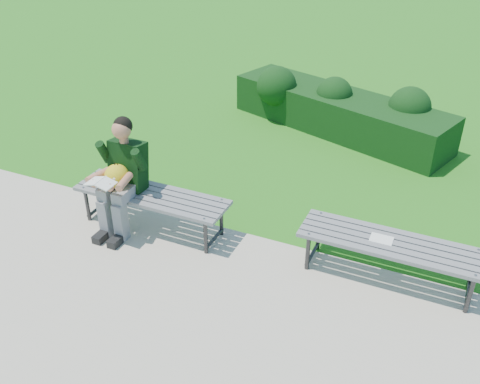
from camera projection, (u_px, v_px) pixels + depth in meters
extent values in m
plane|color=#367A17|center=(221.00, 228.00, 6.24)|extent=(80.00, 80.00, 0.00)
cube|color=beige|center=(136.00, 327.00, 4.86)|extent=(30.00, 3.50, 0.02)
cube|color=#1F4313|center=(339.00, 113.00, 8.47)|extent=(3.71, 2.03, 0.60)
sphere|color=#1F4313|center=(277.00, 86.00, 8.73)|extent=(0.83, 0.83, 0.65)
sphere|color=#1F4313|center=(334.00, 95.00, 8.38)|extent=(0.72, 0.72, 0.57)
sphere|color=#1F4313|center=(409.00, 108.00, 7.92)|extent=(0.80, 0.80, 0.63)
cube|color=slate|center=(141.00, 204.00, 5.84)|extent=(1.80, 0.08, 0.04)
cube|color=slate|center=(146.00, 200.00, 5.92)|extent=(1.80, 0.08, 0.04)
cube|color=slate|center=(151.00, 195.00, 6.00)|extent=(1.80, 0.08, 0.04)
cube|color=slate|center=(156.00, 191.00, 6.09)|extent=(1.80, 0.08, 0.04)
cube|color=slate|center=(161.00, 187.00, 6.17)|extent=(1.80, 0.09, 0.04)
cylinder|color=#2D2D30|center=(87.00, 205.00, 6.25)|extent=(0.04, 0.04, 0.41)
cylinder|color=#2D2D30|center=(107.00, 190.00, 6.54)|extent=(0.04, 0.04, 0.41)
cylinder|color=#2D2D30|center=(95.00, 184.00, 6.30)|extent=(0.04, 0.42, 0.04)
cylinder|color=#2D2D30|center=(99.00, 208.00, 6.47)|extent=(0.04, 0.42, 0.04)
cylinder|color=gray|center=(83.00, 187.00, 6.11)|extent=(0.02, 0.02, 0.01)
cylinder|color=gray|center=(105.00, 172.00, 6.43)|extent=(0.02, 0.02, 0.01)
cylinder|color=#2D2D30|center=(206.00, 237.00, 5.70)|extent=(0.04, 0.04, 0.41)
cylinder|color=#2D2D30|center=(221.00, 219.00, 5.99)|extent=(0.04, 0.04, 0.41)
cylinder|color=#2D2D30|center=(213.00, 214.00, 5.75)|extent=(0.04, 0.42, 0.04)
cylinder|color=#2D2D30|center=(214.00, 239.00, 5.92)|extent=(0.04, 0.42, 0.04)
cylinder|color=gray|center=(204.00, 219.00, 5.55)|extent=(0.02, 0.02, 0.01)
cylinder|color=gray|center=(222.00, 200.00, 5.88)|extent=(0.02, 0.02, 0.01)
cube|color=slate|center=(387.00, 255.00, 5.06)|extent=(1.80, 0.08, 0.04)
cube|color=slate|center=(389.00, 249.00, 5.14)|extent=(1.80, 0.08, 0.04)
cube|color=slate|center=(391.00, 243.00, 5.22)|extent=(1.80, 0.09, 0.04)
cube|color=slate|center=(393.00, 238.00, 5.30)|extent=(1.80, 0.09, 0.04)
cube|color=slate|center=(395.00, 232.00, 5.38)|extent=(1.80, 0.09, 0.04)
cylinder|color=#2D2D30|center=(308.00, 253.00, 5.46)|extent=(0.04, 0.04, 0.41)
cylinder|color=#2D2D30|center=(319.00, 233.00, 5.76)|extent=(0.04, 0.04, 0.41)
cylinder|color=#2D2D30|center=(315.00, 228.00, 5.52)|extent=(0.04, 0.42, 0.04)
cylinder|color=#2D2D30|center=(312.00, 254.00, 5.69)|extent=(0.04, 0.42, 0.04)
cylinder|color=gray|center=(309.00, 234.00, 5.32)|extent=(0.02, 0.02, 0.01)
cylinder|color=gray|center=(321.00, 213.00, 5.65)|extent=(0.02, 0.02, 0.01)
cylinder|color=#2D2D30|center=(470.00, 295.00, 4.91)|extent=(0.04, 0.04, 0.41)
cylinder|color=#2D2D30|center=(473.00, 271.00, 5.21)|extent=(0.04, 0.04, 0.41)
cylinder|color=#2D2D30|center=(476.00, 268.00, 4.97)|extent=(0.04, 0.42, 0.04)
cylinder|color=#2D2D30|center=(468.00, 294.00, 5.14)|extent=(0.04, 0.42, 0.04)
cylinder|color=gray|center=(476.00, 275.00, 4.77)|extent=(0.02, 0.02, 0.01)
cylinder|color=gray|center=(479.00, 250.00, 5.10)|extent=(0.02, 0.02, 0.01)
cube|color=slate|center=(112.00, 188.00, 5.98)|extent=(0.14, 0.42, 0.13)
cube|color=slate|center=(127.00, 192.00, 5.91)|extent=(0.14, 0.42, 0.13)
cube|color=slate|center=(106.00, 218.00, 5.98)|extent=(0.12, 0.13, 0.45)
cube|color=slate|center=(121.00, 222.00, 5.91)|extent=(0.12, 0.13, 0.45)
cube|color=black|center=(103.00, 235.00, 6.00)|extent=(0.11, 0.26, 0.09)
cube|color=black|center=(117.00, 240.00, 5.93)|extent=(0.11, 0.26, 0.09)
cube|color=black|center=(128.00, 165.00, 5.99)|extent=(0.40, 0.30, 0.59)
cylinder|color=#BF7458|center=(124.00, 140.00, 5.81)|extent=(0.10, 0.10, 0.08)
sphere|color=#BF7458|center=(121.00, 129.00, 5.73)|extent=(0.21, 0.21, 0.21)
sphere|color=black|center=(123.00, 126.00, 5.73)|extent=(0.21, 0.21, 0.21)
cylinder|color=black|center=(104.00, 152.00, 5.91)|extent=(0.10, 0.21, 0.30)
cylinder|color=black|center=(139.00, 160.00, 5.75)|extent=(0.10, 0.21, 0.30)
cylinder|color=#BF7458|center=(98.00, 175.00, 5.80)|extent=(0.14, 0.31, 0.08)
cylinder|color=#BF7458|center=(124.00, 182.00, 5.68)|extent=(0.14, 0.31, 0.08)
sphere|color=#BF7458|center=(94.00, 183.00, 5.65)|extent=(0.09, 0.09, 0.09)
sphere|color=#BF7458|center=(110.00, 187.00, 5.58)|extent=(0.09, 0.09, 0.09)
sphere|color=gold|center=(117.00, 176.00, 5.83)|extent=(0.27, 0.27, 0.27)
cone|color=#FD7002|center=(111.00, 181.00, 5.74)|extent=(0.08, 0.08, 0.08)
cone|color=black|center=(115.00, 165.00, 5.78)|extent=(0.03, 0.05, 0.08)
cone|color=black|center=(118.00, 165.00, 5.78)|extent=(0.03, 0.04, 0.07)
sphere|color=white|center=(108.00, 177.00, 5.75)|extent=(0.05, 0.05, 0.05)
sphere|color=white|center=(115.00, 178.00, 5.72)|extent=(0.05, 0.05, 0.05)
cube|color=white|center=(94.00, 181.00, 5.60)|extent=(0.15, 0.20, 0.05)
cube|color=white|center=(106.00, 184.00, 5.55)|extent=(0.15, 0.20, 0.05)
cube|color=white|center=(381.00, 239.00, 5.25)|extent=(0.22, 0.16, 0.01)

